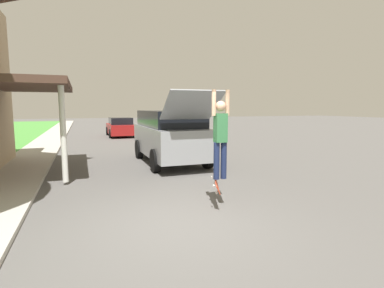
{
  "coord_description": "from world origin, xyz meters",
  "views": [
    {
      "loc": [
        -1.57,
        -5.23,
        2.18
      ],
      "look_at": [
        1.15,
        2.13,
        1.22
      ],
      "focal_mm": 28.0,
      "sensor_mm": 36.0,
      "label": 1
    }
  ],
  "objects_px": {
    "car_down_street": "(121,127)",
    "skateboarder": "(220,134)",
    "skateboard": "(216,184)",
    "suv_parked": "(170,135)"
  },
  "relations": [
    {
      "from": "skateboarder",
      "to": "car_down_street",
      "type": "bearing_deg",
      "value": 89.97
    },
    {
      "from": "suv_parked",
      "to": "skateboard",
      "type": "height_order",
      "value": "suv_parked"
    },
    {
      "from": "skateboard",
      "to": "suv_parked",
      "type": "bearing_deg",
      "value": 84.47
    },
    {
      "from": "suv_parked",
      "to": "car_down_street",
      "type": "bearing_deg",
      "value": 92.17
    },
    {
      "from": "skateboarder",
      "to": "skateboard",
      "type": "height_order",
      "value": "skateboarder"
    },
    {
      "from": "suv_parked",
      "to": "skateboard",
      "type": "relative_size",
      "value": 7.76
    },
    {
      "from": "car_down_street",
      "to": "skateboard",
      "type": "xyz_separation_m",
      "value": [
        -0.07,
        -17.46,
        -0.17
      ]
    },
    {
      "from": "car_down_street",
      "to": "skateboarder",
      "type": "relative_size",
      "value": 2.22
    },
    {
      "from": "skateboarder",
      "to": "skateboard",
      "type": "xyz_separation_m",
      "value": [
        -0.07,
        0.04,
        -1.1
      ]
    },
    {
      "from": "suv_parked",
      "to": "skateboard",
      "type": "xyz_separation_m",
      "value": [
        -0.53,
        -5.48,
        -0.6
      ]
    }
  ]
}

